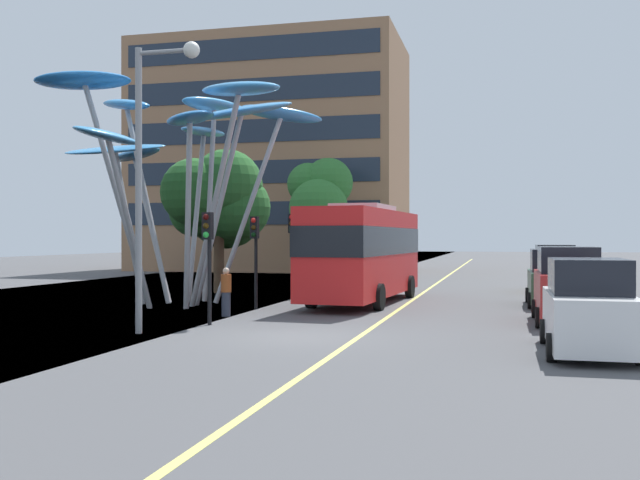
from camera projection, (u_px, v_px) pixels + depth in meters
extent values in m
cube|color=#4C4C4F|center=(298.00, 338.00, 19.13)|extent=(120.00, 240.00, 0.10)
cube|color=#E0D666|center=(357.00, 338.00, 18.74)|extent=(0.16, 144.00, 0.01)
cube|color=red|center=(364.00, 253.00, 28.83)|extent=(3.17, 10.01, 3.29)
cube|color=black|center=(364.00, 241.00, 28.83)|extent=(3.21, 10.11, 1.05)
cube|color=yellow|center=(390.00, 221.00, 33.46)|extent=(1.40, 0.19, 0.36)
cube|color=#B2B2B7|center=(364.00, 208.00, 28.82)|extent=(2.12, 3.57, 0.24)
cylinder|color=black|center=(410.00, 287.00, 31.35)|extent=(0.34, 0.98, 0.96)
cylinder|color=black|center=(353.00, 285.00, 32.13)|extent=(0.34, 0.98, 0.96)
cylinder|color=black|center=(379.00, 297.00, 25.86)|extent=(0.34, 0.98, 0.96)
cylinder|color=black|center=(311.00, 295.00, 26.64)|extent=(0.34, 0.98, 0.96)
cylinder|color=#9EA0A5|center=(219.00, 209.00, 27.49)|extent=(2.16, 0.45, 7.35)
ellipsoid|color=#4CA3E5|center=(242.00, 111.00, 27.13)|extent=(4.17, 2.18, 1.03)
cylinder|color=#9EA0A5|center=(249.00, 207.00, 29.36)|extent=(2.46, 2.08, 7.75)
ellipsoid|color=#388EDB|center=(282.00, 114.00, 29.96)|extent=(3.54, 3.24, 0.87)
cylinder|color=#9EA0A5|center=(210.00, 202.00, 29.96)|extent=(0.39, 0.94, 8.09)
ellipsoid|color=#4CA3E5|center=(215.00, 106.00, 30.27)|extent=(2.14, 4.28, 0.72)
cylinder|color=#9EA0A5|center=(196.00, 215.00, 29.91)|extent=(0.26, 1.92, 7.11)
ellipsoid|color=#4CA3E5|center=(204.00, 132.00, 30.74)|extent=(1.25, 4.21, 0.68)
cylinder|color=#9EA0A5|center=(151.00, 226.00, 30.06)|extent=(2.92, 2.34, 6.25)
ellipsoid|color=#388EDB|center=(134.00, 155.00, 31.38)|extent=(4.18, 3.69, 0.66)
cylinder|color=#9EA0A5|center=(147.00, 201.00, 29.55)|extent=(2.88, 1.68, 8.25)
ellipsoid|color=#388EDB|center=(126.00, 104.00, 30.54)|extent=(3.24, 2.50, 0.82)
cylinder|color=#9EA0A5|center=(129.00, 227.00, 28.32)|extent=(1.32, 0.39, 6.07)
ellipsoid|color=#4299E0|center=(115.00, 149.00, 28.36)|extent=(4.25, 2.17, 0.82)
cylinder|color=#9EA0A5|center=(117.00, 196.00, 26.94)|extent=(2.01, 1.96, 8.32)
ellipsoid|color=#2D7FD1|center=(84.00, 81.00, 26.33)|extent=(3.66, 3.61, 0.97)
cylinder|color=#9EA0A5|center=(129.00, 225.00, 25.69)|extent=(0.73, 2.32, 6.12)
ellipsoid|color=#4CA3E5|center=(107.00, 136.00, 24.73)|extent=(2.01, 3.12, 0.76)
cylinder|color=#9EA0A5|center=(188.00, 215.00, 26.11)|extent=(0.71, 0.92, 6.83)
ellipsoid|color=#2D7FD1|center=(190.00, 118.00, 25.73)|extent=(3.42, 4.00, 0.71)
cylinder|color=#9EA0A5|center=(215.00, 202.00, 26.30)|extent=(2.78, 1.92, 7.80)
ellipsoid|color=#4299E0|center=(240.00, 89.00, 25.19)|extent=(4.22, 3.57, 0.81)
cylinder|color=black|center=(210.00, 269.00, 21.56)|extent=(0.12, 0.12, 3.33)
cube|color=black|center=(208.00, 226.00, 21.42)|extent=(0.28, 0.24, 0.80)
sphere|color=#390706|center=(206.00, 217.00, 21.29)|extent=(0.18, 0.18, 0.18)
sphere|color=#3A2707|center=(206.00, 226.00, 21.29)|extent=(0.18, 0.18, 0.18)
sphere|color=green|center=(206.00, 235.00, 21.29)|extent=(0.18, 0.18, 0.18)
cylinder|color=black|center=(256.00, 263.00, 26.42)|extent=(0.12, 0.12, 3.35)
cube|color=black|center=(255.00, 228.00, 26.28)|extent=(0.28, 0.24, 0.80)
sphere|color=red|center=(253.00, 220.00, 26.15)|extent=(0.18, 0.18, 0.18)
sphere|color=#3A2707|center=(253.00, 228.00, 26.15)|extent=(0.18, 0.18, 0.18)
sphere|color=black|center=(253.00, 235.00, 26.15)|extent=(0.18, 0.18, 0.18)
cylinder|color=black|center=(293.00, 257.00, 30.32)|extent=(0.12, 0.12, 3.57)
cube|color=black|center=(292.00, 224.00, 30.18)|extent=(0.28, 0.24, 0.80)
sphere|color=red|center=(291.00, 217.00, 30.05)|extent=(0.18, 0.18, 0.18)
sphere|color=#3A2707|center=(291.00, 223.00, 30.05)|extent=(0.18, 0.18, 0.18)
sphere|color=black|center=(291.00, 230.00, 30.05)|extent=(0.18, 0.18, 0.18)
cube|color=silver|center=(588.00, 319.00, 16.24)|extent=(1.73, 4.34, 1.17)
cube|color=black|center=(588.00, 276.00, 16.24)|extent=(1.59, 2.39, 0.77)
cylinder|color=black|center=(620.00, 334.00, 17.34)|extent=(0.20, 0.60, 0.60)
cylinder|color=black|center=(544.00, 331.00, 17.76)|extent=(0.20, 0.60, 0.60)
cylinder|color=black|center=(551.00, 347.00, 15.15)|extent=(0.20, 0.60, 0.60)
cube|color=maroon|center=(567.00, 295.00, 21.91)|extent=(1.77, 4.38, 1.36)
cube|color=black|center=(567.00, 260.00, 21.91)|extent=(1.63, 2.41, 0.78)
cylinder|color=black|center=(593.00, 310.00, 23.02)|extent=(0.20, 0.60, 0.60)
cylinder|color=black|center=(535.00, 309.00, 23.45)|extent=(0.20, 0.60, 0.60)
cylinder|color=black|center=(605.00, 319.00, 20.38)|extent=(0.20, 0.60, 0.60)
cylinder|color=black|center=(539.00, 318.00, 20.81)|extent=(0.20, 0.60, 0.60)
cube|color=#2D5138|center=(554.00, 286.00, 27.52)|extent=(1.81, 4.18, 1.14)
cube|color=black|center=(554.00, 260.00, 27.51)|extent=(1.66, 2.30, 0.84)
cylinder|color=black|center=(576.00, 296.00, 28.56)|extent=(0.20, 0.60, 0.60)
cylinder|color=black|center=(528.00, 295.00, 29.00)|extent=(0.20, 0.60, 0.60)
cylinder|color=black|center=(583.00, 302.00, 26.04)|extent=(0.20, 0.60, 0.60)
cylinder|color=black|center=(530.00, 301.00, 26.48)|extent=(0.20, 0.60, 0.60)
cube|color=gold|center=(555.00, 275.00, 34.33)|extent=(1.81, 4.45, 1.26)
cube|color=black|center=(555.00, 253.00, 34.33)|extent=(1.66, 2.45, 0.81)
cylinder|color=black|center=(572.00, 285.00, 35.45)|extent=(0.20, 0.60, 0.60)
cylinder|color=black|center=(533.00, 284.00, 35.89)|extent=(0.20, 0.60, 0.60)
cylinder|color=black|center=(578.00, 288.00, 32.77)|extent=(0.20, 0.60, 0.60)
cylinder|color=black|center=(536.00, 288.00, 33.21)|extent=(0.20, 0.60, 0.60)
cylinder|color=gray|center=(139.00, 191.00, 19.64)|extent=(0.18, 0.18, 7.70)
cylinder|color=gray|center=(165.00, 52.00, 19.44)|extent=(1.54, 0.12, 0.12)
sphere|color=silver|center=(192.00, 50.00, 19.25)|extent=(0.44, 0.44, 0.44)
cylinder|color=brown|center=(219.00, 260.00, 34.19)|extent=(0.48, 0.48, 3.05)
sphere|color=#286028|center=(237.00, 207.00, 33.86)|extent=(3.10, 3.10, 3.10)
sphere|color=#286028|center=(195.00, 192.00, 33.29)|extent=(3.12, 3.12, 3.12)
sphere|color=#286028|center=(226.00, 186.00, 33.67)|extent=(3.37, 3.37, 3.37)
sphere|color=#286028|center=(195.00, 211.00, 34.32)|extent=(2.48, 2.48, 2.48)
sphere|color=#286028|center=(226.00, 210.00, 35.30)|extent=(3.79, 3.79, 3.79)
cylinder|color=brown|center=(312.00, 252.00, 47.48)|extent=(0.41, 0.41, 3.33)
sphere|color=#2D6B2D|center=(328.00, 183.00, 48.30)|extent=(3.29, 3.29, 3.29)
sphere|color=#2D6B2D|center=(318.00, 208.00, 47.10)|extent=(3.84, 3.84, 3.84)
sphere|color=#2D6B2D|center=(308.00, 184.00, 48.50)|extent=(2.82, 2.82, 2.82)
cylinder|color=#2D3342|center=(226.00, 304.00, 23.88)|extent=(0.29, 0.29, 0.80)
cylinder|color=#99471E|center=(226.00, 283.00, 23.87)|extent=(0.34, 0.34, 0.59)
sphere|color=beige|center=(226.00, 271.00, 23.87)|extent=(0.22, 0.22, 0.22)
cube|color=#936B4C|center=(273.00, 158.00, 59.26)|extent=(20.83, 11.48, 18.19)
cube|color=#1E2838|center=(249.00, 213.00, 53.69)|extent=(19.58, 0.08, 1.70)
cube|color=#1E2838|center=(249.00, 172.00, 53.68)|extent=(19.58, 0.08, 1.70)
cube|color=#1E2838|center=(249.00, 131.00, 53.67)|extent=(19.58, 0.08, 1.70)
cube|color=#1E2838|center=(249.00, 90.00, 53.66)|extent=(19.58, 0.08, 1.70)
cube|color=#1E2838|center=(249.00, 49.00, 53.65)|extent=(19.58, 0.08, 1.70)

